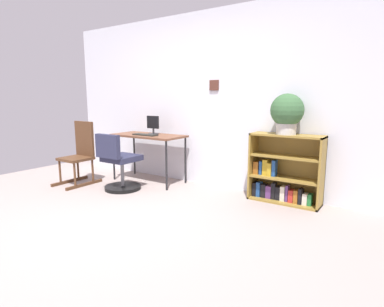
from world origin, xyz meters
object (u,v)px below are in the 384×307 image
at_px(desk, 148,138).
at_px(potted_plant_on_shelf, 287,112).
at_px(office_chair, 119,166).
at_px(rocking_chair, 80,153).
at_px(keyboard, 145,135).
at_px(bookshelf_low, 284,172).
at_px(monitor, 153,125).

height_order(desk, potted_plant_on_shelf, potted_plant_on_shelf).
bearing_deg(office_chair, rocking_chair, -175.65).
height_order(keyboard, office_chair, office_chair).
distance_m(rocking_chair, potted_plant_on_shelf, 3.09).
relative_size(keyboard, potted_plant_on_shelf, 0.83).
distance_m(desk, rocking_chair, 1.07).
bearing_deg(desk, bookshelf_low, 5.89).
bearing_deg(monitor, office_chair, -93.72).
relative_size(bookshelf_low, potted_plant_on_shelf, 1.79).
height_order(keyboard, rocking_chair, rocking_chair).
bearing_deg(office_chair, bookshelf_low, 21.43).
height_order(keyboard, potted_plant_on_shelf, potted_plant_on_shelf).
bearing_deg(office_chair, monitor, 86.28).
height_order(desk, monitor, monitor).
bearing_deg(monitor, keyboard, -90.12).
height_order(monitor, keyboard, monitor).
relative_size(monitor, bookshelf_low, 0.32).
bearing_deg(rocking_chair, keyboard, 34.60).
height_order(office_chair, rocking_chair, rocking_chair).
bearing_deg(desk, potted_plant_on_shelf, 4.43).
bearing_deg(bookshelf_low, monitor, -176.48).
xyz_separation_m(monitor, office_chair, (-0.05, -0.70, -0.53)).
bearing_deg(bookshelf_low, rocking_chair, -162.96).
xyz_separation_m(desk, bookshelf_low, (2.09, 0.22, -0.31)).
distance_m(rocking_chair, bookshelf_low, 3.03).
xyz_separation_m(rocking_chair, bookshelf_low, (2.89, 0.89, -0.10)).
bearing_deg(potted_plant_on_shelf, office_chair, -159.94).
bearing_deg(potted_plant_on_shelf, monitor, -177.95).
height_order(desk, keyboard, keyboard).
bearing_deg(desk, rocking_chair, -140.17).
distance_m(desk, keyboard, 0.12).
bearing_deg(monitor, potted_plant_on_shelf, 2.05).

